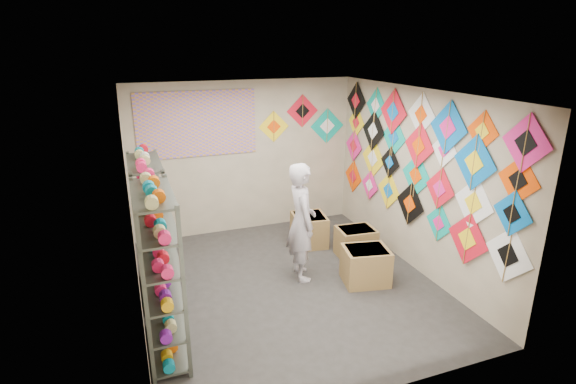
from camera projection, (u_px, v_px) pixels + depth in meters
name	position (u px, v px, depth m)	size (l,w,h in m)	color
ground	(289.00, 285.00, 6.42)	(4.50, 4.50, 0.00)	#2C2926
room_walls	(289.00, 175.00, 5.90)	(4.50, 4.50, 4.50)	#B6A68B
shelf_rack_front	(160.00, 275.00, 4.77)	(0.40, 1.10, 1.90)	#4C5147
shelf_rack_back	(151.00, 229.00, 5.93)	(0.40, 1.10, 1.90)	#4C5147
string_spools	(154.00, 242.00, 5.32)	(0.12, 2.36, 0.12)	#FF1E64
kite_wall_display	(416.00, 161.00, 6.54)	(0.06, 4.37, 2.08)	white
back_wall_kites	(304.00, 121.00, 8.17)	(1.66, 0.02, 0.94)	yellow
poster	(197.00, 124.00, 7.50)	(2.00, 0.01, 1.10)	#7555B8
shopkeeper	(301.00, 222.00, 6.40)	(0.48, 0.67, 1.73)	beige
carton_a	(366.00, 265.00, 6.43)	(0.63, 0.52, 0.52)	#9F7A45
carton_b	(356.00, 242.00, 7.22)	(0.58, 0.48, 0.48)	#9F7A45
carton_c	(309.00, 230.00, 7.66)	(0.55, 0.60, 0.52)	#9F7A45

